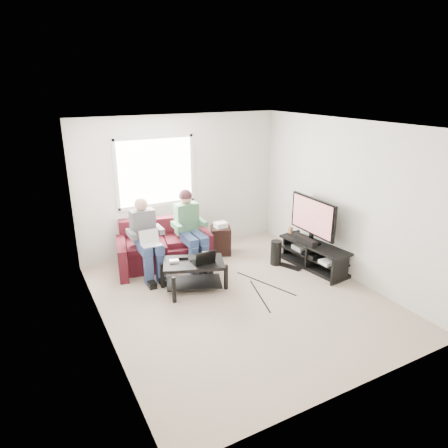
# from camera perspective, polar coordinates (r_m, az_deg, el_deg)

# --- Properties ---
(floor) EXTENTS (4.50, 4.50, 0.00)m
(floor) POSITION_cam_1_polar(r_m,az_deg,el_deg) (6.25, 2.27, -10.48)
(floor) COLOR tan
(floor) RESTS_ON ground
(ceiling) EXTENTS (4.50, 4.50, 0.00)m
(ceiling) POSITION_cam_1_polar(r_m,az_deg,el_deg) (5.44, 2.65, 13.98)
(ceiling) COLOR white
(ceiling) RESTS_ON wall_back
(wall_back) EXTENTS (4.50, 0.00, 4.50)m
(wall_back) POSITION_cam_1_polar(r_m,az_deg,el_deg) (7.66, -6.11, 5.64)
(wall_back) COLOR silver
(wall_back) RESTS_ON floor
(wall_front) EXTENTS (4.50, 0.00, 4.50)m
(wall_front) POSITION_cam_1_polar(r_m,az_deg,el_deg) (4.09, 18.72, -8.09)
(wall_front) COLOR silver
(wall_front) RESTS_ON floor
(wall_left) EXTENTS (0.00, 4.50, 4.50)m
(wall_left) POSITION_cam_1_polar(r_m,az_deg,el_deg) (5.06, -17.52, -2.54)
(wall_left) COLOR silver
(wall_left) RESTS_ON floor
(wall_right) EXTENTS (0.00, 4.50, 4.50)m
(wall_right) POSITION_cam_1_polar(r_m,az_deg,el_deg) (6.90, 16.96, 3.34)
(wall_right) COLOR silver
(wall_right) RESTS_ON floor
(window) EXTENTS (1.48, 0.04, 1.28)m
(window) POSITION_cam_1_polar(r_m,az_deg,el_deg) (7.41, -9.75, 7.38)
(window) COLOR white
(window) RESTS_ON wall_back
(sofa) EXTENTS (1.87, 1.08, 0.80)m
(sofa) POSITION_cam_1_polar(r_m,az_deg,el_deg) (7.31, -8.54, -3.42)
(sofa) COLOR #4A1214
(sofa) RESTS_ON floor
(person_left) EXTENTS (0.40, 0.70, 1.33)m
(person_left) POSITION_cam_1_polar(r_m,az_deg,el_deg) (6.79, -11.06, -1.57)
(person_left) COLOR navy
(person_left) RESTS_ON sofa
(person_right) EXTENTS (0.40, 0.71, 1.37)m
(person_right) POSITION_cam_1_polar(r_m,az_deg,el_deg) (7.03, -4.93, 0.02)
(person_right) COLOR navy
(person_right) RESTS_ON sofa
(laptop_silver) EXTENTS (0.38, 0.32, 0.24)m
(laptop_silver) POSITION_cam_1_polar(r_m,az_deg,el_deg) (6.58, -10.42, -2.46)
(laptop_silver) COLOR silver
(laptop_silver) RESTS_ON person_left
(coffee_table) EXTENTS (1.08, 0.87, 0.47)m
(coffee_table) POSITION_cam_1_polar(r_m,az_deg,el_deg) (6.37, -4.34, -6.38)
(coffee_table) COLOR black
(coffee_table) RESTS_ON floor
(laptop_black) EXTENTS (0.40, 0.34, 0.24)m
(laptop_black) POSITION_cam_1_polar(r_m,az_deg,el_deg) (6.24, -3.09, -4.44)
(laptop_black) COLOR black
(laptop_black) RESTS_ON coffee_table
(controller_a) EXTENTS (0.16, 0.12, 0.04)m
(controller_a) POSITION_cam_1_polar(r_m,az_deg,el_deg) (6.31, -7.15, -5.28)
(controller_a) COLOR silver
(controller_a) RESTS_ON coffee_table
(controller_b) EXTENTS (0.16, 0.14, 0.04)m
(controller_b) POSITION_cam_1_polar(r_m,az_deg,el_deg) (6.42, -5.84, -4.78)
(controller_b) COLOR black
(controller_b) RESTS_ON coffee_table
(controller_c) EXTENTS (0.16, 0.14, 0.04)m
(controller_c) POSITION_cam_1_polar(r_m,az_deg,el_deg) (6.54, -2.50, -4.22)
(controller_c) COLOR gray
(controller_c) RESTS_ON coffee_table
(tv_stand) EXTENTS (0.59, 1.41, 0.45)m
(tv_stand) POSITION_cam_1_polar(r_m,az_deg,el_deg) (7.29, 12.66, -4.59)
(tv_stand) COLOR black
(tv_stand) RESTS_ON floor
(tv) EXTENTS (0.12, 1.10, 0.81)m
(tv) POSITION_cam_1_polar(r_m,az_deg,el_deg) (7.11, 12.55, 0.92)
(tv) COLOR black
(tv) RESTS_ON tv_stand
(soundbar) EXTENTS (0.12, 0.50, 0.10)m
(soundbar) POSITION_cam_1_polar(r_m,az_deg,el_deg) (7.18, 11.59, -2.32)
(soundbar) COLOR black
(soundbar) RESTS_ON tv_stand
(drink_cup) EXTENTS (0.08, 0.08, 0.12)m
(drink_cup) POSITION_cam_1_polar(r_m,az_deg,el_deg) (7.60, 9.50, -0.86)
(drink_cup) COLOR olive
(drink_cup) RESTS_ON tv_stand
(console_white) EXTENTS (0.30, 0.22, 0.06)m
(console_white) POSITION_cam_1_polar(r_m,az_deg,el_deg) (7.00, 14.81, -5.22)
(console_white) COLOR silver
(console_white) RESTS_ON tv_stand
(console_grey) EXTENTS (0.34, 0.26, 0.08)m
(console_grey) POSITION_cam_1_polar(r_m,az_deg,el_deg) (7.47, 11.23, -3.23)
(console_grey) COLOR gray
(console_grey) RESTS_ON tv_stand
(console_black) EXTENTS (0.38, 0.30, 0.07)m
(console_black) POSITION_cam_1_polar(r_m,az_deg,el_deg) (7.23, 12.96, -4.20)
(console_black) COLOR black
(console_black) RESTS_ON tv_stand
(subwoofer) EXTENTS (0.20, 0.20, 0.45)m
(subwoofer) POSITION_cam_1_polar(r_m,az_deg,el_deg) (7.29, 7.44, -4.09)
(subwoofer) COLOR black
(subwoofer) RESTS_ON floor
(keyboard_floor) EXTENTS (0.29, 0.43, 0.02)m
(keyboard_floor) POSITION_cam_1_polar(r_m,az_deg,el_deg) (7.29, 9.45, -6.04)
(keyboard_floor) COLOR black
(keyboard_floor) RESTS_ON floor
(end_table) EXTENTS (0.36, 0.36, 0.64)m
(end_table) POSITION_cam_1_polar(r_m,az_deg,el_deg) (7.65, -0.46, -2.25)
(end_table) COLOR black
(end_table) RESTS_ON floor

